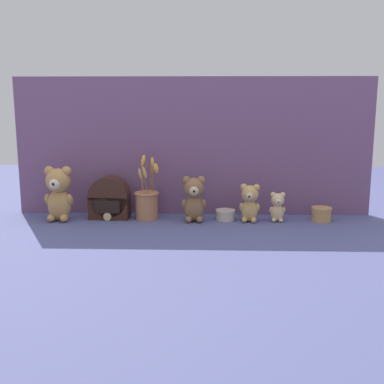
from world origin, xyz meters
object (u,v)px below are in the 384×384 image
Objects in this scene: flower_vase at (147,202)px; teddy_bear_large at (59,192)px; teddy_bear_small at (250,202)px; decorative_tin_short at (225,215)px; decorative_tin_tall at (321,214)px; teddy_bear_tiny at (277,206)px; vintage_radio at (109,200)px; teddy_bear_medium at (194,198)px.

teddy_bear_large is at bearing -174.16° from flower_vase.
flower_vase is (0.43, 0.04, -0.05)m from teddy_bear_large.
decorative_tin_short is at bearing 165.43° from teddy_bear_small.
teddy_bear_small reaches higher than decorative_tin_tall.
teddy_bear_tiny reaches higher than decorative_tin_short.
flower_vase reaches higher than decorative_tin_short.
decorative_tin_short is (0.59, -0.01, -0.07)m from vintage_radio.
vintage_radio is at bearing 176.56° from teddy_bear_small.
vintage_radio is at bearing 179.03° from decorative_tin_tall.
decorative_tin_tall reaches higher than decorative_tin_short.
vintage_radio is 0.59m from decorative_tin_short.
teddy_bear_small is (0.95, 0.01, -0.04)m from teddy_bear_large.
decorative_tin_tall is at bearing 1.36° from teddy_bear_large.
teddy_bear_medium is at bearing -178.37° from teddy_bear_tiny.
vintage_radio reaches higher than decorative_tin_tall.
teddy_bear_medium is 1.06× the size of vintage_radio.
teddy_bear_medium reaches higher than vintage_radio.
vintage_radio is at bearing 174.05° from teddy_bear_medium.
teddy_bear_large is 2.72× the size of decorative_tin_tall.
teddy_bear_large is at bearing -179.16° from teddy_bear_tiny.
vintage_radio is at bearing 177.75° from teddy_bear_tiny.
teddy_bear_tiny is at bearing 0.84° from teddy_bear_large.
vintage_radio is 2.12× the size of decorative_tin_tall.
flower_vase reaches higher than teddy_bear_small.
vintage_radio is (-0.71, 0.04, -0.01)m from teddy_bear_small.
teddy_bear_large is 2.75× the size of decorative_tin_short.
teddy_bear_medium is 0.44m from vintage_radio.
flower_vase is at bearing 179.13° from decorative_tin_tall.
teddy_bear_large is 0.85× the size of flower_vase.
flower_vase is 0.19m from vintage_radio.
teddy_bear_large is at bearing -178.64° from decorative_tin_tall.
teddy_bear_medium is at bearing -177.57° from decorative_tin_tall.
teddy_bear_tiny is (0.42, 0.01, -0.04)m from teddy_bear_medium.
teddy_bear_small is at bearing 0.40° from teddy_bear_large.
decorative_tin_tall is at bearing -0.74° from decorative_tin_short.
flower_vase is at bearing -1.41° from vintage_radio.
teddy_bear_tiny is 1.47× the size of decorative_tin_tall.
teddy_bear_medium reaches higher than decorative_tin_short.
decorative_tin_short is (-0.12, 0.03, -0.07)m from teddy_bear_small.
flower_vase is 0.88m from decorative_tin_tall.
flower_vase reaches higher than teddy_bear_tiny.
flower_vase is at bearing 178.98° from decorative_tin_short.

